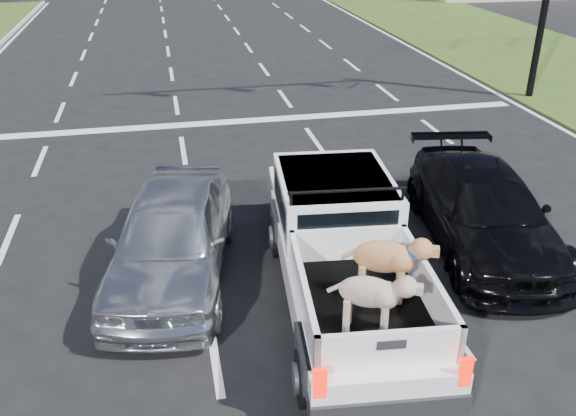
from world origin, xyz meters
name	(u,v)px	position (x,y,z in m)	size (l,w,h in m)	color
ground	(332,333)	(0.00, 0.00, 0.00)	(160.00, 160.00, 0.00)	black
road_markings	(259,166)	(0.00, 6.56, 0.01)	(17.75, 60.00, 0.01)	silver
pickup_truck	(346,252)	(0.39, 0.72, 0.92)	(2.40, 5.41, 1.97)	black
silver_sedan	(172,236)	(-2.20, 2.04, 0.78)	(1.84, 4.57, 1.56)	silver
black_coupe	(483,210)	(3.38, 2.00, 0.70)	(1.97, 4.86, 1.41)	black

